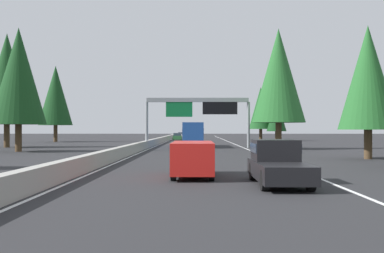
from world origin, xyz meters
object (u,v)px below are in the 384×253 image
(conifer_right_near, at_px, (368,78))
(conifer_right_distant, at_px, (277,114))
(minivan_far_right, at_px, (193,157))
(conifer_left_near, at_px, (19,76))
(conifer_right_mid, at_px, (279,76))
(sedan_far_center, at_px, (177,137))
(pickup_mid_right, at_px, (277,162))
(conifer_left_far, at_px, (56,96))
(sedan_mid_left, at_px, (181,135))
(conifer_left_mid, at_px, (7,78))
(sign_gantry_overhead, at_px, (199,108))
(bus_mid_center, at_px, (193,134))
(conifer_right_far, at_px, (261,108))

(conifer_right_near, xyz_separation_m, conifer_right_distant, (52.43, -1.94, -1.13))
(minivan_far_right, height_order, conifer_right_near, conifer_right_near)
(minivan_far_right, relative_size, conifer_right_distant, 0.59)
(conifer_right_distant, relative_size, conifer_left_near, 0.67)
(conifer_right_mid, bearing_deg, conifer_right_near, -167.92)
(sedan_far_center, distance_m, conifer_right_mid, 45.05)
(pickup_mid_right, xyz_separation_m, conifer_right_distant, (68.72, -11.74, 4.24))
(conifer_right_near, relative_size, conifer_left_far, 0.76)
(sedan_mid_left, distance_m, conifer_right_distant, 35.67)
(minivan_far_right, relative_size, conifer_right_mid, 0.36)
(conifer_left_near, bearing_deg, conifer_right_mid, -76.96)
(conifer_right_distant, height_order, conifer_left_near, conifer_left_near)
(conifer_right_distant, xyz_separation_m, conifer_left_mid, (-30.37, 38.96, 3.56))
(sedan_far_center, bearing_deg, conifer_right_near, -164.00)
(sign_gantry_overhead, bearing_deg, conifer_left_mid, 85.77)
(sedan_mid_left, xyz_separation_m, conifer_left_near, (-70.97, 14.29, 7.04))
(sign_gantry_overhead, relative_size, conifer_right_near, 1.23)
(sedan_mid_left, bearing_deg, conifer_left_mid, 161.70)
(sign_gantry_overhead, distance_m, conifer_right_near, 24.09)
(sedan_far_center, bearing_deg, bus_mid_center, -174.32)
(sign_gantry_overhead, distance_m, conifer_right_mid, 10.18)
(minivan_far_right, height_order, sedan_mid_left, minivan_far_right)
(minivan_far_right, bearing_deg, conifer_right_far, -10.51)
(bus_mid_center, bearing_deg, conifer_right_distant, -29.03)
(conifer_right_near, bearing_deg, conifer_left_near, 70.25)
(sedan_far_center, distance_m, conifer_left_mid, 43.54)
(bus_mid_center, distance_m, conifer_right_mid, 13.69)
(pickup_mid_right, height_order, conifer_right_distant, conifer_right_distant)
(conifer_right_distant, bearing_deg, minivan_far_right, 166.89)
(minivan_far_right, height_order, sedan_far_center, minivan_far_right)
(pickup_mid_right, relative_size, sedan_far_center, 1.27)
(conifer_right_far, bearing_deg, sedan_mid_left, 30.75)
(sign_gantry_overhead, xyz_separation_m, conifer_right_distant, (32.16, -14.87, 0.32))
(sedan_far_center, bearing_deg, minivan_far_right, -177.04)
(sign_gantry_overhead, xyz_separation_m, conifer_right_near, (-20.27, -12.94, 1.44))
(minivan_far_right, relative_size, bus_mid_center, 0.43)
(conifer_right_near, distance_m, conifer_left_mid, 43.16)
(conifer_right_far, distance_m, conifer_right_distant, 3.74)
(minivan_far_right, height_order, conifer_right_mid, conifer_right_mid)
(conifer_right_far, bearing_deg, conifer_right_near, -179.21)
(conifer_left_far, bearing_deg, bus_mid_center, -132.09)
(conifer_left_near, relative_size, conifer_left_far, 0.93)
(sedan_far_center, distance_m, conifer_right_distant, 21.05)
(conifer_left_near, bearing_deg, minivan_far_right, -143.95)
(pickup_mid_right, bearing_deg, conifer_left_near, 38.09)
(conifer_right_near, bearing_deg, conifer_right_distant, -2.11)
(minivan_far_right, relative_size, conifer_left_far, 0.37)
(pickup_mid_right, height_order, conifer_left_near, conifer_left_near)
(pickup_mid_right, height_order, conifer_right_mid, conifer_right_mid)
(sedan_mid_left, relative_size, conifer_right_distant, 0.52)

